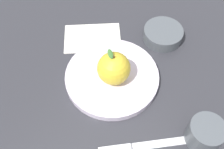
# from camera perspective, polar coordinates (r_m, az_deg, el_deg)

# --- Properties ---
(ground_plane) EXTENTS (2.40, 2.40, 0.00)m
(ground_plane) POSITION_cam_1_polar(r_m,az_deg,el_deg) (0.68, 1.75, -3.82)
(ground_plane) COLOR #2D2D33
(dinner_plate) EXTENTS (0.24, 0.24, 0.02)m
(dinner_plate) POSITION_cam_1_polar(r_m,az_deg,el_deg) (0.69, 0.00, -0.42)
(dinner_plate) COLOR silver
(dinner_plate) RESTS_ON ground_plane
(apple) EXTENTS (0.08, 0.08, 0.09)m
(apple) POSITION_cam_1_polar(r_m,az_deg,el_deg) (0.64, 0.38, 1.32)
(apple) COLOR gold
(apple) RESTS_ON dinner_plate
(side_bowl) EXTENTS (0.11, 0.11, 0.03)m
(side_bowl) POSITION_cam_1_polar(r_m,az_deg,el_deg) (0.78, 10.83, 8.59)
(side_bowl) COLOR #4C5156
(side_bowl) RESTS_ON ground_plane
(cup) EXTENTS (0.08, 0.08, 0.06)m
(cup) POSITION_cam_1_polar(r_m,az_deg,el_deg) (0.63, 19.30, -11.63)
(cup) COLOR #4C5156
(cup) RESTS_ON ground_plane
(knife) EXTENTS (0.16, 0.16, 0.01)m
(knife) POSITION_cam_1_polar(r_m,az_deg,el_deg) (0.62, 5.11, -15.01)
(knife) COLOR silver
(knife) RESTS_ON ground_plane
(linen_napkin) EXTENTS (0.19, 0.19, 0.00)m
(linen_napkin) POSITION_cam_1_polar(r_m,az_deg,el_deg) (0.79, -4.18, 7.84)
(linen_napkin) COLOR silver
(linen_napkin) RESTS_ON ground_plane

